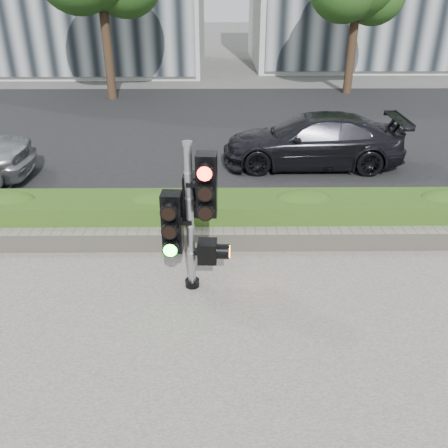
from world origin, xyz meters
name	(u,v)px	position (x,y,z in m)	size (l,w,h in m)	color
ground	(225,315)	(0.00, 0.00, 0.00)	(120.00, 120.00, 0.00)	#51514C
road	(221,127)	(0.00, 10.00, 0.01)	(60.00, 13.00, 0.02)	black
curb	(223,216)	(0.00, 3.15, 0.06)	(60.00, 0.25, 0.12)	gray
stone_wall	(224,239)	(0.00, 1.90, 0.20)	(12.00, 0.32, 0.34)	gray
hedge	(223,215)	(0.00, 2.55, 0.37)	(12.00, 1.00, 0.68)	#5C8428
traffic_signal	(192,210)	(-0.46, 0.73, 1.32)	(0.81, 0.60, 2.33)	black
car_dark	(312,140)	(2.31, 6.26, 0.68)	(1.85, 4.56, 1.32)	black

